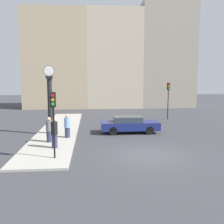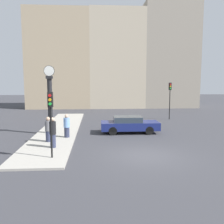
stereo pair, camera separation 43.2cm
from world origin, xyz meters
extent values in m
plane|color=#38383D|center=(0.00, 0.00, 0.00)|extent=(120.00, 120.00, 0.00)
cube|color=#A39E93|center=(-5.68, 7.45, 0.06)|extent=(3.02, 18.91, 0.11)
cube|color=tan|center=(-8.06, 25.14, 7.13)|extent=(9.19, 5.00, 14.26)
cube|color=#B7A88E|center=(0.56, 25.14, 7.19)|extent=(8.06, 5.00, 14.37)
cube|color=gray|center=(8.63, 25.14, 7.72)|extent=(8.07, 5.00, 15.45)
cube|color=navy|center=(-0.05, 5.96, 0.57)|extent=(4.49, 1.75, 0.61)
cube|color=#2D3842|center=(-0.23, 5.96, 1.09)|extent=(2.15, 1.57, 0.43)
cylinder|color=black|center=(1.34, 6.72, 0.32)|extent=(0.64, 0.22, 0.64)
cylinder|color=black|center=(1.34, 5.20, 0.32)|extent=(0.64, 0.22, 0.64)
cylinder|color=black|center=(-1.44, 6.72, 0.32)|extent=(0.64, 0.22, 0.64)
cylinder|color=black|center=(-1.44, 5.20, 0.32)|extent=(0.64, 0.22, 0.64)
cylinder|color=black|center=(-4.98, -0.41, 1.43)|extent=(0.09, 0.09, 2.62)
cube|color=black|center=(-4.98, -0.41, 3.12)|extent=(0.26, 0.20, 0.76)
cylinder|color=red|center=(-4.98, -0.53, 3.33)|extent=(0.15, 0.04, 0.15)
cylinder|color=orange|center=(-4.98, -0.53, 3.12)|extent=(0.15, 0.04, 0.15)
cylinder|color=green|center=(-4.98, -0.53, 2.91)|extent=(0.15, 0.04, 0.15)
cylinder|color=black|center=(5.05, 12.47, 1.55)|extent=(0.09, 0.09, 3.10)
cube|color=black|center=(5.05, 12.47, 3.48)|extent=(0.26, 0.20, 0.76)
cylinder|color=red|center=(5.05, 12.35, 3.69)|extent=(0.15, 0.04, 0.15)
cylinder|color=orange|center=(5.05, 12.35, 3.48)|extent=(0.15, 0.04, 0.15)
cylinder|color=green|center=(5.05, 12.35, 3.27)|extent=(0.15, 0.04, 0.15)
cylinder|color=black|center=(-6.11, 5.80, 2.16)|extent=(0.35, 0.35, 4.09)
cube|color=black|center=(-6.11, 5.80, 4.30)|extent=(0.45, 0.45, 0.21)
cylinder|color=black|center=(-6.11, 5.80, 4.77)|extent=(0.79, 0.04, 0.79)
cylinder|color=white|center=(-6.11, 5.80, 4.77)|extent=(0.73, 0.06, 0.73)
cylinder|color=#2D334C|center=(-5.79, 3.05, 0.47)|extent=(0.35, 0.35, 0.71)
cylinder|color=slate|center=(-5.79, 3.05, 1.16)|extent=(0.41, 0.41, 0.66)
sphere|color=tan|center=(-5.79, 3.05, 1.61)|extent=(0.25, 0.25, 0.25)
cylinder|color=#2D334C|center=(-5.25, 1.56, 0.52)|extent=(0.33, 0.33, 0.81)
cylinder|color=black|center=(-5.25, 1.56, 1.30)|extent=(0.39, 0.39, 0.75)
sphere|color=tan|center=(-5.25, 1.56, 1.80)|extent=(0.25, 0.25, 0.25)
cylinder|color=#2D334C|center=(-4.74, 4.26, 0.47)|extent=(0.36, 0.36, 0.71)
cylinder|color=#729ED8|center=(-4.74, 4.26, 1.15)|extent=(0.43, 0.43, 0.66)
sphere|color=tan|center=(-4.74, 4.26, 1.60)|extent=(0.25, 0.25, 0.25)
camera|label=1|loc=(-3.14, -13.05, 4.05)|focal=40.00mm
camera|label=2|loc=(-2.71, -13.09, 4.05)|focal=40.00mm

